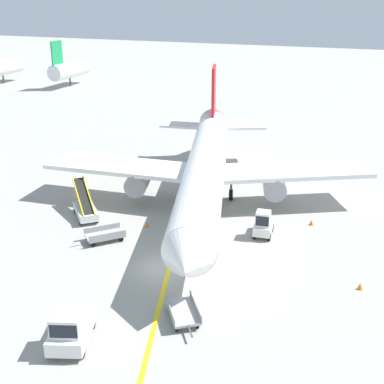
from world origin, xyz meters
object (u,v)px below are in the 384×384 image
Objects in this scene: safety_cone_nose_right at (360,286)px; ground_crew_marshaller at (180,217)px; pushback_tug at (70,328)px; belt_loader_forward_hold at (85,208)px; safety_cone_nose_left at (147,224)px; baggage_tug_near_wing at (263,225)px; baggage_cart_loaded at (183,312)px; airliner at (206,168)px; baggage_cart_empty_trailing at (105,235)px; safety_cone_wingtip_left at (311,222)px.

ground_crew_marshaller is at bearing 163.23° from safety_cone_nose_right.
pushback_tug is 17.81m from safety_cone_nose_right.
belt_loader_forward_hold is 5.61m from safety_cone_nose_left.
ground_crew_marshaller is (-6.37, -1.06, -0.02)m from baggage_tug_near_wing.
safety_cone_nose_left is at bearing 125.46° from baggage_cart_loaded.
airliner is at bearing 90.37° from pushback_tug.
baggage_cart_empty_trailing reaches higher than safety_cone_wingtip_left.
safety_cone_wingtip_left is (3.11, 3.34, -0.71)m from baggage_tug_near_wing.
airliner is 20.89m from pushback_tug.
belt_loader_forward_hold is at bearing -172.53° from baggage_tug_near_wing.
pushback_tug is at bearing -79.05° from safety_cone_nose_left.
airliner is 78.68× the size of safety_cone_nose_right.
belt_loader_forward_hold is 1.28× the size of baggage_cart_loaded.
pushback_tug reaches higher than baggage_cart_empty_trailing.
baggage_tug_near_wing is 4.62m from safety_cone_wingtip_left.
baggage_cart_empty_trailing is 1.93× the size of ground_crew_marshaller.
baggage_tug_near_wing is 0.71× the size of baggage_cart_loaded.
safety_cone_wingtip_left is at bearing 47.03° from baggage_tug_near_wing.
pushback_tug reaches higher than safety_cone_nose_left.
airliner reaches higher than baggage_cart_loaded.
baggage_cart_empty_trailing is (3.79, -3.34, -0.31)m from belt_loader_forward_hold.
belt_loader_forward_hold is 2.67× the size of ground_crew_marshaller.
airliner is 17.38m from baggage_cart_loaded.
baggage_cart_empty_trailing is at bearing -136.25° from ground_crew_marshaller.
belt_loader_forward_hold reaches higher than safety_cone_wingtip_left.
ground_crew_marshaller is at bearing 5.91° from belt_loader_forward_hold.
belt_loader_forward_hold is (-8.45, 14.72, -0.22)m from pushback_tug.
airliner is 5.76m from ground_crew_marshaller.
airliner is 7.29m from safety_cone_nose_left.
belt_loader_forward_hold is (-14.53, -1.91, -0.15)m from baggage_tug_near_wing.
safety_cone_nose_left is 1.00× the size of safety_cone_wingtip_left.
safety_cone_nose_right is at bearing 37.79° from baggage_cart_loaded.
safety_cone_wingtip_left is (9.48, 4.40, -0.69)m from ground_crew_marshaller.
safety_cone_nose_left is (1.80, 3.41, -0.25)m from baggage_cart_empty_trailing.
baggage_cart_empty_trailing is 7.44× the size of safety_cone_nose_left.
baggage_cart_loaded reaches higher than safety_cone_nose_left.
baggage_cart_empty_trailing reaches higher than safety_cone_nose_right.
belt_loader_forward_hold reaches higher than ground_crew_marshaller.
airliner is 10.82m from baggage_cart_empty_trailing.
belt_loader_forward_hold is (-8.31, -6.03, -2.64)m from airliner.
baggage_cart_empty_trailing is at bearing 142.61° from baggage_cart_loaded.
safety_cone_nose_left is (-7.48, 10.50, -0.25)m from baggage_cart_loaded.
airliner is 10.58× the size of baggage_cart_empty_trailing.
airliner is 7.87m from baggage_tug_near_wing.
baggage_tug_near_wing is 11.97m from baggage_cart_empty_trailing.
baggage_cart_loaded and baggage_cart_empty_trailing have the same top height.
safety_cone_nose_right is at bearing -62.38° from safety_cone_wingtip_left.
baggage_cart_loaded is 12.30m from ground_crew_marshaller.
baggage_cart_empty_trailing is at bearing -148.22° from safety_cone_wingtip_left.
ground_crew_marshaller is 14.63m from safety_cone_nose_right.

